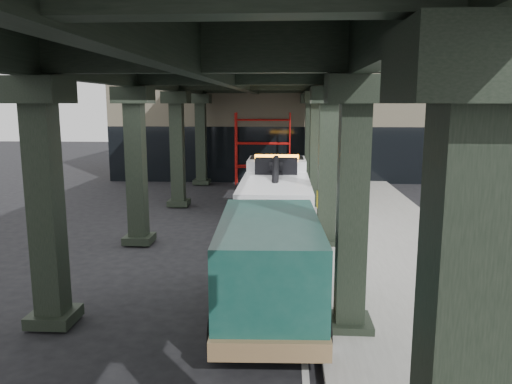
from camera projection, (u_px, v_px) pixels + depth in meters
The scene contains 8 objects.
ground at pixel (238, 266), 14.01m from camera, with size 90.00×90.00×0.00m, color black.
sidewalk at pixel (386, 246), 15.69m from camera, with size 5.00×40.00×0.15m, color gray.
lane_stripe at pixel (297, 247), 15.87m from camera, with size 0.12×38.00×0.01m, color silver.
viaduct at pixel (230, 71), 15.04m from camera, with size 7.40×32.00×6.40m.
building at pixel (297, 111), 32.84m from camera, with size 22.00×10.00×8.00m, color #C6B793.
scaffolding at pixel (263, 147), 28.03m from camera, with size 3.08×0.88×4.00m.
tow_truck at pixel (276, 193), 18.02m from camera, with size 2.51×8.13×2.65m.
towed_van at pixel (269, 264), 10.47m from camera, with size 2.37×5.51×2.20m.
Camera 1 is at (1.35, -13.37, 4.50)m, focal length 35.00 mm.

